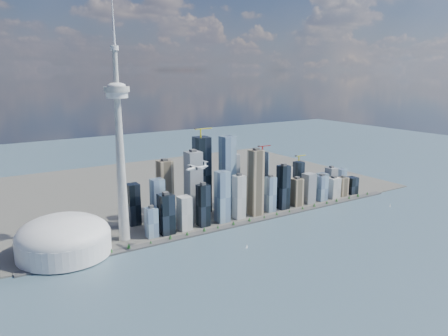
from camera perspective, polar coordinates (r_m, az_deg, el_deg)
ground at (r=979.84m, az=10.99°, el=-11.44°), size 4000.00×4000.00×0.00m
seawall at (r=1157.84m, az=2.39°, el=-7.26°), size 1100.00×22.00×4.00m
land at (r=1530.94m, az=-7.34°, el=-2.39°), size 1400.00×900.00×3.00m
shoreline_trees at (r=1155.56m, az=2.40°, el=-6.94°), size 960.53×7.20×8.80m
skyscraper_cluster at (r=1236.69m, az=2.37°, el=-2.45°), size 736.00×142.00×240.06m
needle_tower at (r=1017.04m, az=-13.49°, el=3.24°), size 56.00×56.00×550.50m
dome_stadium at (r=1022.07m, az=-20.22°, el=-8.59°), size 200.00×200.00×86.00m
airplane at (r=950.86m, az=-3.54°, el=0.05°), size 61.70×54.76×15.05m
sailboat_west at (r=1010.48m, az=3.00°, el=-10.23°), size 7.76×2.87×10.71m
sailboat_east at (r=1391.53m, az=20.89°, el=-4.61°), size 7.06×2.02×9.83m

